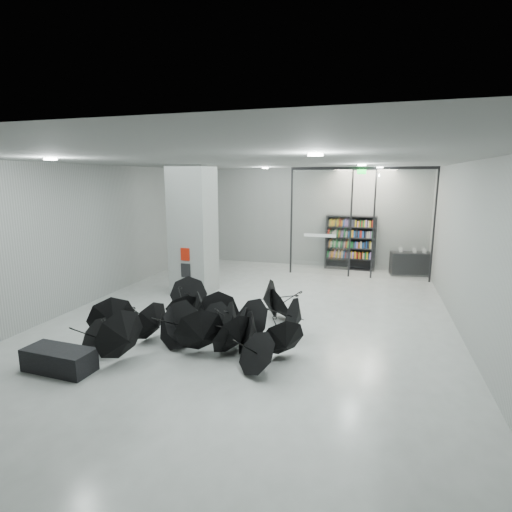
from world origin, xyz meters
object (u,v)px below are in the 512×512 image
(column, at_px, (193,230))
(bench, at_px, (59,360))
(bookshelf, at_px, (350,243))
(umbrella_cluster, at_px, (211,328))
(shop_counter, at_px, (411,264))

(column, bearing_deg, bench, -91.92)
(bookshelf, height_order, umbrella_cluster, bookshelf)
(column, relative_size, bench, 2.94)
(bookshelf, xyz_separation_m, umbrella_cluster, (-2.51, -8.23, -0.77))
(bookshelf, xyz_separation_m, shop_counter, (2.27, -0.35, -0.64))
(column, height_order, umbrella_cluster, column)
(bookshelf, bearing_deg, shop_counter, -8.40)
(bench, relative_size, umbrella_cluster, 0.26)
(column, height_order, bookshelf, column)
(column, xyz_separation_m, bookshelf, (4.55, 4.75, -0.92))
(bookshelf, bearing_deg, column, -133.32)
(bench, height_order, bookshelf, bookshelf)
(column, bearing_deg, bookshelf, 46.20)
(shop_counter, relative_size, umbrella_cluster, 0.28)
(bookshelf, distance_m, shop_counter, 2.38)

